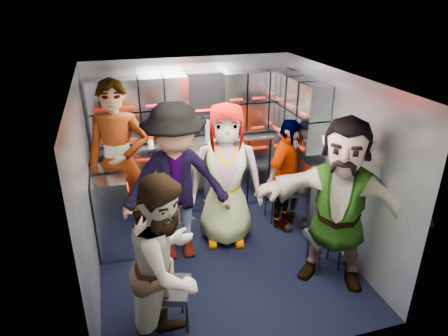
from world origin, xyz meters
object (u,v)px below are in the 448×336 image
object	(u,v)px
jump_seat_near_right	(325,238)
attendant_arc_e	(340,204)
jump_seat_mid_right	(279,194)
attendant_arc_c	(226,176)
attendant_standing	(119,163)
attendant_arc_a	(168,266)
jump_seat_mid_left	(176,220)
jump_seat_near_left	(168,291)
jump_seat_center	(222,206)
attendant_arc_d	(286,175)
attendant_arc_b	(176,185)

from	to	relation	value
jump_seat_near_right	attendant_arc_e	distance (m)	0.56
jump_seat_mid_right	attendant_arc_c	distance (m)	1.01
attendant_standing	jump_seat_mid_right	bearing A→B (deg)	8.96
jump_seat_near_right	attendant_arc_a	world-z (taller)	attendant_arc_a
jump_seat_mid_left	attendant_arc_e	xyz separation A→B (m)	(1.52, -1.05, 0.55)
jump_seat_near_left	jump_seat_mid_left	bearing A→B (deg)	76.73
attendant_standing	attendant_arc_a	world-z (taller)	attendant_standing
jump_seat_near_left	attendant_standing	size ratio (longest dim) A/B	0.24
jump_seat_near_left	jump_seat_center	xyz separation A→B (m)	(0.91, 1.41, -0.03)
jump_seat_near_left	jump_seat_mid_right	xyz separation A→B (m)	(1.74, 1.51, -0.03)
attendant_arc_a	jump_seat_mid_left	bearing A→B (deg)	23.49
jump_seat_near_left	attendant_arc_a	size ratio (longest dim) A/B	0.29
attendant_standing	jump_seat_near_right	bearing A→B (deg)	-17.81
jump_seat_near_left	attendant_arc_a	distance (m)	0.45
attendant_standing	attendant_arc_c	bearing A→B (deg)	-7.13
jump_seat_near_right	attendant_standing	distance (m)	2.55
attendant_arc_c	attendant_arc_d	distance (m)	0.85
jump_seat_center	jump_seat_near_right	bearing A→B (deg)	-48.65
jump_seat_near_right	attendant_arc_e	size ratio (longest dim) A/B	0.24
jump_seat_mid_left	jump_seat_center	bearing A→B (deg)	14.15
jump_seat_near_right	attendant_standing	world-z (taller)	attendant_standing
attendant_arc_b	attendant_arc_d	distance (m)	1.48
jump_seat_near_left	attendant_arc_b	distance (m)	1.23
attendant_standing	attendant_arc_c	xyz separation A→B (m)	(1.20, -0.47, -0.12)
attendant_arc_c	attendant_arc_e	bearing A→B (deg)	-34.80
jump_seat_near_right	jump_seat_mid_left	bearing A→B (deg)	150.30
attendant_arc_e	jump_seat_near_right	bearing A→B (deg)	126.77
jump_seat_center	jump_seat_mid_right	world-z (taller)	same
jump_seat_mid_right	attendant_arc_b	distance (m)	1.61
attendant_arc_d	jump_seat_near_right	bearing A→B (deg)	-123.48
jump_seat_mid_left	jump_seat_near_right	xyz separation A→B (m)	(1.52, -0.87, 0.02)
attendant_arc_a	attendant_arc_e	bearing A→B (deg)	-42.89
attendant_standing	attendant_arc_c	size ratio (longest dim) A/B	1.13
jump_seat_mid_left	attendant_arc_b	xyz separation A→B (m)	(0.00, -0.18, 0.57)
jump_seat_near_left	jump_seat_mid_right	size ratio (longest dim) A/B	1.13
jump_seat_near_right	attendant_arc_b	distance (m)	1.76
jump_seat_mid_left	attendant_arc_e	distance (m)	1.93
attendant_arc_c	attendant_arc_e	xyz separation A→B (m)	(0.90, -1.02, 0.03)
jump_seat_near_left	attendant_standing	xyz separation A→B (m)	(-0.28, 1.70, 0.59)
attendant_arc_d	attendant_arc_e	xyz separation A→B (m)	(0.07, -1.13, 0.18)
jump_seat_near_right	attendant_standing	xyz separation A→B (m)	(-2.10, 1.31, 0.62)
jump_seat_near_left	attendant_arc_c	distance (m)	1.60
jump_seat_near_left	attendant_arc_d	bearing A→B (deg)	37.35
attendant_arc_b	jump_seat_mid_left	bearing A→B (deg)	95.65
jump_seat_mid_right	jump_seat_near_right	bearing A→B (deg)	-86.37
jump_seat_center	attendant_arc_d	size ratio (longest dim) A/B	0.29
jump_seat_center	attendant_arc_c	xyz separation A→B (m)	(0.00, -0.18, 0.50)
attendant_arc_a	attendant_arc_d	xyz separation A→B (m)	(1.74, 1.51, -0.09)
attendant_arc_e	attendant_arc_c	bearing A→B (deg)	168.11
attendant_standing	attendant_arc_b	distance (m)	0.85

